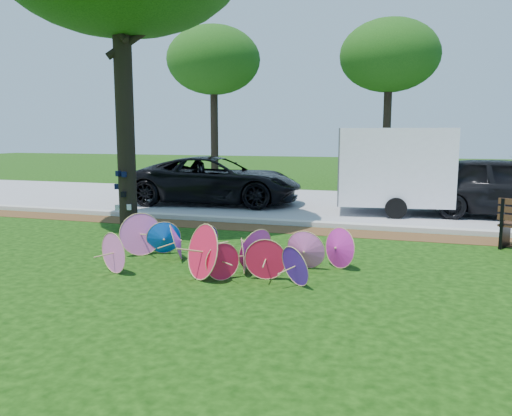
{
  "coord_description": "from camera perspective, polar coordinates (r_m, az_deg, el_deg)",
  "views": [
    {
      "loc": [
        3.39,
        -7.34,
        2.35
      ],
      "look_at": [
        0.5,
        2.0,
        0.9
      ],
      "focal_mm": 35.0,
      "sensor_mm": 36.0,
      "label": 1
    }
  ],
  "objects": [
    {
      "name": "ground",
      "position": [
        8.42,
        -7.36,
        -7.84
      ],
      "size": [
        90.0,
        90.0,
        0.0
      ],
      "primitive_type": "plane",
      "color": "black",
      "rests_on": "ground"
    },
    {
      "name": "mulch_strip",
      "position": [
        12.53,
        1.19,
        -2.35
      ],
      "size": [
        90.0,
        1.0,
        0.01
      ],
      "primitive_type": "cube",
      "color": "#472D16",
      "rests_on": "ground"
    },
    {
      "name": "curb",
      "position": [
        13.19,
        2.03,
        -1.57
      ],
      "size": [
        90.0,
        0.3,
        0.12
      ],
      "primitive_type": "cube",
      "color": "#B7B5AD",
      "rests_on": "ground"
    },
    {
      "name": "street",
      "position": [
        17.19,
        5.65,
        0.55
      ],
      "size": [
        90.0,
        8.0,
        0.01
      ],
      "primitive_type": "cube",
      "color": "gray",
      "rests_on": "ground"
    },
    {
      "name": "parasol_pile",
      "position": [
        8.82,
        -4.45,
        -4.53
      ],
      "size": [
        4.58,
        1.98,
        0.94
      ],
      "color": "blue",
      "rests_on": "ground"
    },
    {
      "name": "black_van",
      "position": [
        16.95,
        -4.6,
        3.16
      ],
      "size": [
        5.98,
        3.19,
        1.6
      ],
      "primitive_type": "imported",
      "rotation": [
        0.0,
        0.0,
        1.67
      ],
      "color": "black",
      "rests_on": "ground"
    },
    {
      "name": "dark_pickup",
      "position": [
        15.76,
        26.54,
        2.17
      ],
      "size": [
        5.19,
        2.22,
        1.75
      ],
      "primitive_type": "imported",
      "rotation": [
        0.0,
        0.0,
        1.54
      ],
      "color": "black",
      "rests_on": "ground"
    },
    {
      "name": "cargo_trailer",
      "position": [
        15.35,
        15.52,
        4.62
      ],
      "size": [
        3.39,
        2.37,
        2.82
      ],
      "primitive_type": "cube",
      "rotation": [
        0.0,
        0.0,
        0.12
      ],
      "color": "white",
      "rests_on": "ground"
    },
    {
      "name": "bg_trees",
      "position": [
        22.55,
        17.03,
        16.79
      ],
      "size": [
        22.79,
        7.15,
        7.4
      ],
      "color": "black",
      "rests_on": "ground"
    }
  ]
}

